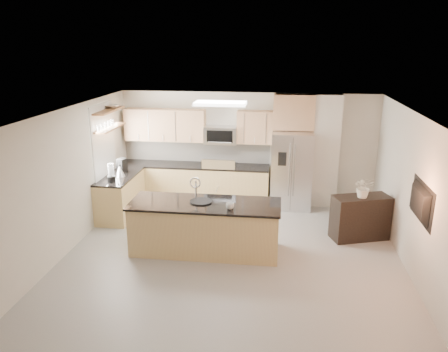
# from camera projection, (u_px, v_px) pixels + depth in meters

# --- Properties ---
(floor) EXTENTS (6.50, 6.50, 0.00)m
(floor) POSITION_uv_depth(u_px,v_px,m) (230.00, 262.00, 7.69)
(floor) COLOR #9C9894
(floor) RESTS_ON ground
(ceiling) EXTENTS (6.00, 6.50, 0.02)m
(ceiling) POSITION_uv_depth(u_px,v_px,m) (231.00, 115.00, 6.92)
(ceiling) COLOR white
(ceiling) RESTS_ON wall_back
(wall_back) EXTENTS (6.00, 0.02, 2.60)m
(wall_back) POSITION_uv_depth(u_px,v_px,m) (247.00, 148.00, 10.38)
(wall_back) COLOR beige
(wall_back) RESTS_ON floor
(wall_front) EXTENTS (6.00, 0.02, 2.60)m
(wall_front) POSITION_uv_depth(u_px,v_px,m) (190.00, 302.00, 4.23)
(wall_front) COLOR beige
(wall_front) RESTS_ON floor
(wall_left) EXTENTS (0.02, 6.50, 2.60)m
(wall_left) POSITION_uv_depth(u_px,v_px,m) (62.00, 185.00, 7.69)
(wall_left) COLOR beige
(wall_left) RESTS_ON floor
(wall_right) EXTENTS (0.02, 6.50, 2.60)m
(wall_right) POSITION_uv_depth(u_px,v_px,m) (418.00, 201.00, 6.92)
(wall_right) COLOR beige
(wall_right) RESTS_ON floor
(back_counter) EXTENTS (3.55, 0.66, 1.44)m
(back_counter) POSITION_uv_depth(u_px,v_px,m) (195.00, 183.00, 10.48)
(back_counter) COLOR #D3B974
(back_counter) RESTS_ON floor
(left_counter) EXTENTS (0.66, 1.50, 0.92)m
(left_counter) POSITION_uv_depth(u_px,v_px,m) (121.00, 195.00, 9.64)
(left_counter) COLOR #D3B974
(left_counter) RESTS_ON floor
(range) EXTENTS (0.76, 0.64, 1.14)m
(range) POSITION_uv_depth(u_px,v_px,m) (220.00, 184.00, 10.39)
(range) COLOR black
(range) RESTS_ON floor
(upper_cabinets) EXTENTS (3.50, 0.33, 0.75)m
(upper_cabinets) POSITION_uv_depth(u_px,v_px,m) (191.00, 126.00, 10.23)
(upper_cabinets) COLOR tan
(upper_cabinets) RESTS_ON wall_back
(microwave) EXTENTS (0.76, 0.40, 0.40)m
(microwave) POSITION_uv_depth(u_px,v_px,m) (221.00, 135.00, 10.16)
(microwave) COLOR silver
(microwave) RESTS_ON upper_cabinets
(refrigerator) EXTENTS (0.92, 0.78, 1.78)m
(refrigerator) POSITION_uv_depth(u_px,v_px,m) (291.00, 170.00, 10.01)
(refrigerator) COLOR silver
(refrigerator) RESTS_ON floor
(partition_column) EXTENTS (0.60, 0.30, 2.60)m
(partition_column) POSITION_uv_depth(u_px,v_px,m) (326.00, 152.00, 10.00)
(partition_column) COLOR silver
(partition_column) RESTS_ON floor
(window) EXTENTS (0.04, 1.15, 1.65)m
(window) POSITION_uv_depth(u_px,v_px,m) (103.00, 142.00, 9.33)
(window) COLOR white
(window) RESTS_ON wall_left
(shelf_lower) EXTENTS (0.30, 1.20, 0.04)m
(shelf_lower) POSITION_uv_depth(u_px,v_px,m) (109.00, 128.00, 9.32)
(shelf_lower) COLOR brown
(shelf_lower) RESTS_ON wall_left
(shelf_upper) EXTENTS (0.30, 1.20, 0.04)m
(shelf_upper) POSITION_uv_depth(u_px,v_px,m) (108.00, 110.00, 9.21)
(shelf_upper) COLOR brown
(shelf_upper) RESTS_ON wall_left
(ceiling_fixture) EXTENTS (1.00, 0.50, 0.06)m
(ceiling_fixture) POSITION_uv_depth(u_px,v_px,m) (220.00, 103.00, 8.50)
(ceiling_fixture) COLOR white
(ceiling_fixture) RESTS_ON ceiling
(island) EXTENTS (2.73, 1.00, 1.36)m
(island) POSITION_uv_depth(u_px,v_px,m) (205.00, 227.00, 7.97)
(island) COLOR #D3B974
(island) RESTS_ON floor
(credenza) EXTENTS (1.18, 0.79, 0.87)m
(credenza) POSITION_uv_depth(u_px,v_px,m) (360.00, 217.00, 8.49)
(credenza) COLOR black
(credenza) RESTS_ON floor
(cup) EXTENTS (0.18, 0.18, 0.11)m
(cup) POSITION_uv_depth(u_px,v_px,m) (230.00, 206.00, 7.53)
(cup) COLOR silver
(cup) RESTS_ON island
(platter) EXTENTS (0.51, 0.51, 0.02)m
(platter) POSITION_uv_depth(u_px,v_px,m) (201.00, 201.00, 7.88)
(platter) COLOR black
(platter) RESTS_ON island
(blender) EXTENTS (0.17, 0.17, 0.39)m
(blender) POSITION_uv_depth(u_px,v_px,m) (111.00, 174.00, 9.06)
(blender) COLOR black
(blender) RESTS_ON left_counter
(kettle) EXTENTS (0.22, 0.22, 0.27)m
(kettle) POSITION_uv_depth(u_px,v_px,m) (120.00, 171.00, 9.40)
(kettle) COLOR silver
(kettle) RESTS_ON left_counter
(coffee_maker) EXTENTS (0.21, 0.24, 0.30)m
(coffee_maker) POSITION_uv_depth(u_px,v_px,m) (122.00, 166.00, 9.71)
(coffee_maker) COLOR black
(coffee_maker) RESTS_ON left_counter
(bowl) EXTENTS (0.51, 0.51, 0.10)m
(bowl) POSITION_uv_depth(u_px,v_px,m) (111.00, 106.00, 9.37)
(bowl) COLOR silver
(bowl) RESTS_ON shelf_upper
(flower_vase) EXTENTS (0.59, 0.53, 0.62)m
(flower_vase) POSITION_uv_depth(u_px,v_px,m) (364.00, 182.00, 8.22)
(flower_vase) COLOR silver
(flower_vase) RESTS_ON credenza
(television) EXTENTS (0.14, 1.08, 0.62)m
(television) POSITION_uv_depth(u_px,v_px,m) (416.00, 202.00, 6.72)
(television) COLOR black
(television) RESTS_ON wall_right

